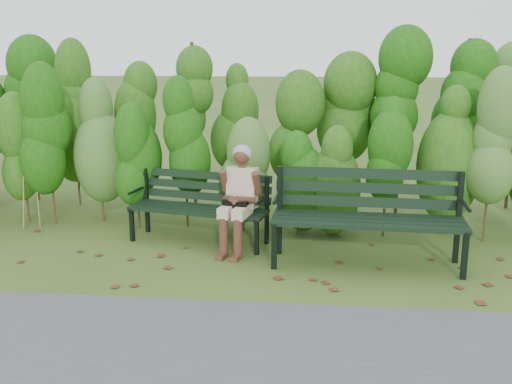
{
  "coord_description": "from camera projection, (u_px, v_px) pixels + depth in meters",
  "views": [
    {
      "loc": [
        0.63,
        -6.07,
        2.34
      ],
      "look_at": [
        0.0,
        0.35,
        0.75
      ],
      "focal_mm": 42.0,
      "sensor_mm": 36.0,
      "label": 1
    }
  ],
  "objects": [
    {
      "name": "ground",
      "position": [
        253.0,
        267.0,
        6.49
      ],
      "size": [
        80.0,
        80.0,
        0.0
      ],
      "primitive_type": "plane",
      "color": "#385923"
    },
    {
      "name": "bench_right",
      "position": [
        368.0,
        210.0,
        6.48
      ],
      "size": [
        2.08,
        0.77,
        1.02
      ],
      "color": "black",
      "rests_on": "ground"
    },
    {
      "name": "bench_left",
      "position": [
        201.0,
        202.0,
        7.25
      ],
      "size": [
        1.75,
        0.88,
        0.84
      ],
      "color": "black",
      "rests_on": "ground"
    },
    {
      "name": "footpath",
      "position": [
        222.0,
        374.0,
        4.36
      ],
      "size": [
        60.0,
        2.5,
        0.01
      ],
      "primitive_type": "cube",
      "color": "#474749",
      "rests_on": "ground"
    },
    {
      "name": "hedge_band",
      "position": [
        267.0,
        128.0,
        7.98
      ],
      "size": [
        11.04,
        1.67,
        2.42
      ],
      "color": "#47381E",
      "rests_on": "ground"
    },
    {
      "name": "leaf_litter",
      "position": [
        260.0,
        272.0,
        6.33
      ],
      "size": [
        5.8,
        1.8,
        0.01
      ],
      "color": "#5A301D",
      "rests_on": "ground"
    },
    {
      "name": "seated_woman",
      "position": [
        239.0,
        192.0,
        6.88
      ],
      "size": [
        0.51,
        0.75,
        1.23
      ],
      "color": "#C8B299",
      "rests_on": "ground"
    }
  ]
}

